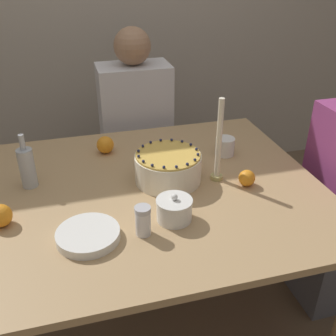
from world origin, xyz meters
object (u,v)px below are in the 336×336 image
object	(u,v)px
sugar_bowl	(174,209)
person_man_blue_shirt	(137,146)
sugar_shaker	(143,221)
cake	(168,167)
bottle	(27,167)
candle	(219,147)

from	to	relation	value
sugar_bowl	person_man_blue_shirt	world-z (taller)	person_man_blue_shirt
person_man_blue_shirt	sugar_bowl	bearing A→B (deg)	86.93
sugar_bowl	sugar_shaker	bearing A→B (deg)	-157.19
sugar_bowl	sugar_shaker	distance (m)	0.14
cake	sugar_shaker	size ratio (longest dim) A/B	2.52
cake	sugar_shaker	bearing A→B (deg)	-118.48
sugar_bowl	person_man_blue_shirt	bearing A→B (deg)	86.93
cake	sugar_bowl	bearing A→B (deg)	-100.48
bottle	person_man_blue_shirt	xyz separation A→B (m)	(0.56, 0.64, -0.28)
sugar_shaker	person_man_blue_shirt	bearing A→B (deg)	80.48
candle	person_man_blue_shirt	bearing A→B (deg)	103.94
sugar_shaker	person_man_blue_shirt	distance (m)	1.10
cake	sugar_shaker	world-z (taller)	cake
sugar_bowl	person_man_blue_shirt	size ratio (longest dim) A/B	0.11
person_man_blue_shirt	sugar_shaker	bearing A→B (deg)	80.48
person_man_blue_shirt	candle	bearing A→B (deg)	103.94
candle	sugar_shaker	bearing A→B (deg)	-143.54
candle	person_man_blue_shirt	xyz separation A→B (m)	(-0.20, 0.79, -0.34)
cake	person_man_blue_shirt	bearing A→B (deg)	89.64
bottle	person_man_blue_shirt	size ratio (longest dim) A/B	0.19
sugar_bowl	person_man_blue_shirt	xyz separation A→B (m)	(0.05, 1.01, -0.24)
sugar_shaker	bottle	world-z (taller)	bottle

